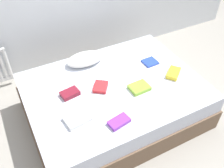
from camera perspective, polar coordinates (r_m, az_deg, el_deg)
ground_plane at (r=3.19m, az=0.42°, el=-6.95°), size 8.00×8.00×0.00m
bed at (r=3.01m, az=0.44°, el=-3.86°), size 2.00×1.50×0.50m
pillow at (r=3.14m, az=-6.18°, el=5.68°), size 0.47×0.27×0.12m
textbook_white at (r=2.49m, az=-7.89°, el=-7.80°), size 0.26×0.21×0.04m
textbook_lime at (r=2.79m, az=6.24°, el=-0.80°), size 0.22×0.18×0.04m
textbook_maroon at (r=2.74m, az=-9.56°, el=-2.11°), size 0.21×0.16×0.05m
textbook_red at (r=2.79m, az=-2.60°, el=-0.64°), size 0.23×0.23×0.04m
textbook_blue at (r=3.19m, az=8.65°, el=4.97°), size 0.18×0.17×0.02m
textbook_purple at (r=2.45m, az=1.61°, el=-8.56°), size 0.23×0.16×0.04m
textbook_yellow at (r=3.05m, az=13.82°, el=2.44°), size 0.25×0.24×0.05m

